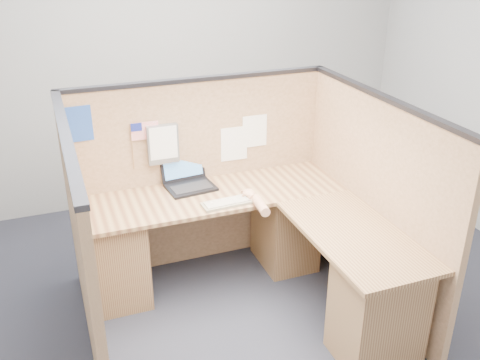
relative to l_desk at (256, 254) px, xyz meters
name	(u,v)px	position (x,y,z in m)	size (l,w,h in m)	color
floor	(246,328)	(-0.18, -0.29, -0.39)	(5.00, 5.00, 0.00)	#20232E
wall_back	(160,61)	(-0.18, 1.96, 1.01)	(5.00, 5.00, 0.00)	#9DA0A2
cubicle_partitions	(225,203)	(-0.18, 0.14, 0.38)	(2.06, 1.83, 1.53)	olive
l_desk	(256,254)	(0.00, 0.00, 0.00)	(1.95, 1.75, 0.73)	brown
laptop	(188,178)	(-0.32, 0.60, 0.40)	(0.38, 0.37, 0.25)	black
keyboard	(229,202)	(-0.13, 0.19, 0.35)	(0.41, 0.16, 0.03)	gray
mouse	(249,196)	(0.03, 0.22, 0.36)	(0.10, 0.06, 0.04)	#B3B3B8
hand_forearm	(257,201)	(0.04, 0.09, 0.37)	(0.10, 0.36, 0.08)	tan
blue_poster	(78,124)	(-1.06, 0.68, 0.89)	(0.19, 0.00, 0.26)	#21459B
american_flag	(142,133)	(-0.63, 0.67, 0.78)	(0.21, 0.01, 0.35)	olive
file_holder	(163,144)	(-0.49, 0.66, 0.67)	(0.23, 0.05, 0.30)	slate
paper_left	(255,131)	(0.26, 0.68, 0.67)	(0.20, 0.00, 0.26)	white
paper_right	(234,144)	(0.09, 0.68, 0.59)	(0.22, 0.00, 0.27)	white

